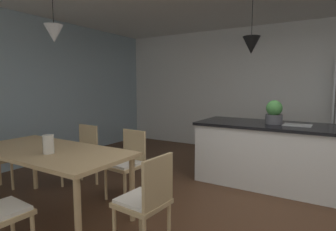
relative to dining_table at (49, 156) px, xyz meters
name	(u,v)px	position (x,y,z in m)	size (l,w,h in m)	color
ground_plane	(255,228)	(2.04, 0.93, -0.70)	(10.00, 8.40, 0.04)	#4C301E
wall_back_kitchen	(297,90)	(2.04, 4.19, 0.67)	(10.00, 0.12, 2.70)	silver
window_wall_left_glazing	(23,91)	(-2.02, 0.93, 0.67)	(0.06, 8.40, 2.70)	#9EB7C6
dining_table	(49,156)	(0.00, 0.00, 0.00)	(1.90, 0.88, 0.75)	tan
chair_kitchen_end	(146,199)	(1.32, 0.00, -0.20)	(0.43, 0.43, 0.87)	tan
chair_far_left	(82,153)	(-0.43, 0.81, -0.20)	(0.42, 0.42, 0.87)	tan
chair_far_right	(127,162)	(0.43, 0.81, -0.20)	(0.43, 0.43, 0.87)	tan
kitchen_island	(279,154)	(2.04, 2.27, -0.22)	(2.32, 0.95, 0.91)	silver
pendant_over_table	(54,33)	(0.06, 0.09, 1.33)	(0.20, 0.20, 0.79)	black
pendant_over_island_main	(251,45)	(1.59, 2.27, 1.36)	(0.26, 0.26, 0.79)	black
potted_plant_on_island	(274,112)	(1.94, 2.27, 0.39)	(0.23, 0.23, 0.34)	#4C4C51
vase_on_dining_table	(48,144)	(0.16, -0.11, 0.17)	(0.11, 0.11, 0.20)	silver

